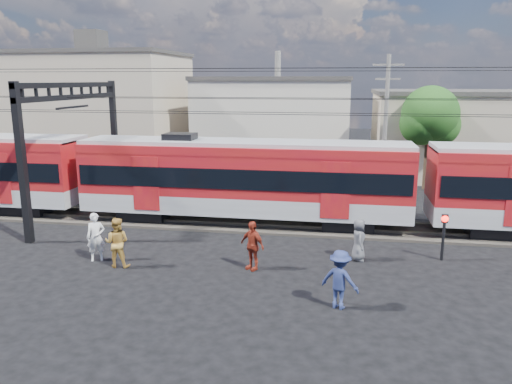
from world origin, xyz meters
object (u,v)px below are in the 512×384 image
at_px(pedestrian_a, 96,237).
at_px(pedestrian_c, 340,280).
at_px(commuter_train, 248,177).
at_px(crossing_signal, 444,229).

xyz_separation_m(pedestrian_a, pedestrian_c, (9.57, -2.69, -0.02)).
relative_size(commuter_train, crossing_signal, 26.57).
bearing_deg(commuter_train, pedestrian_a, -129.48).
height_order(commuter_train, pedestrian_a, commuter_train).
distance_m(commuter_train, pedestrian_c, 9.99).
distance_m(pedestrian_a, pedestrian_c, 9.94).
bearing_deg(commuter_train, pedestrian_c, -62.48).
relative_size(pedestrian_a, crossing_signal, 1.02).
bearing_deg(pedestrian_a, pedestrian_c, -40.18).
height_order(pedestrian_a, crossing_signal, pedestrian_a).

